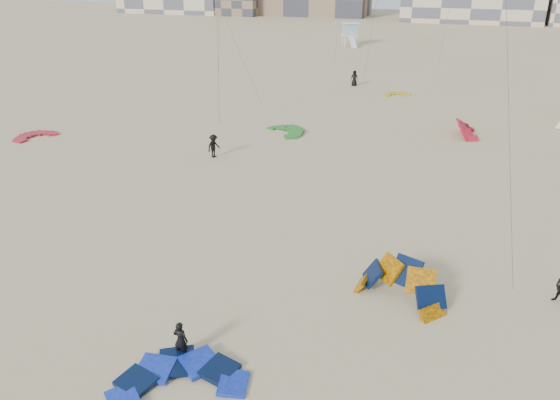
% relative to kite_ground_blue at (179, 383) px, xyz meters
% --- Properties ---
extents(ground, '(320.00, 320.00, 0.00)m').
position_rel_kite_ground_blue_xyz_m(ground, '(-2.24, 3.78, 0.00)').
color(ground, tan).
rests_on(ground, ground).
extents(kite_ground_blue, '(6.08, 6.16, 1.18)m').
position_rel_kite_ground_blue_xyz_m(kite_ground_blue, '(0.00, 0.00, 0.00)').
color(kite_ground_blue, '#2030DB').
rests_on(kite_ground_blue, ground).
extents(kite_ground_orange, '(5.55, 5.48, 4.22)m').
position_rel_kite_ground_blue_xyz_m(kite_ground_orange, '(6.68, 7.81, 0.00)').
color(kite_ground_orange, '#FA8E00').
rests_on(kite_ground_orange, ground).
extents(kite_ground_red, '(4.57, 4.47, 0.61)m').
position_rel_kite_ground_blue_xyz_m(kite_ground_red, '(-25.61, 22.37, 0.00)').
color(kite_ground_red, '#B41A37').
rests_on(kite_ground_red, ground).
extents(kite_ground_green, '(5.42, 5.42, 1.10)m').
position_rel_kite_ground_blue_xyz_m(kite_ground_green, '(-5.86, 30.48, 0.00)').
color(kite_ground_green, '#2C8226').
rests_on(kite_ground_green, ground).
extents(kite_ground_red_far, '(4.06, 4.02, 3.69)m').
position_rel_kite_ground_blue_xyz_m(kite_ground_red_far, '(9.08, 34.44, 0.00)').
color(kite_ground_red_far, '#B41A37').
rests_on(kite_ground_red_far, ground).
extents(kite_ground_yellow, '(3.77, 3.84, 0.56)m').
position_rel_kite_ground_blue_xyz_m(kite_ground_yellow, '(1.31, 47.97, 0.00)').
color(kite_ground_yellow, orange).
rests_on(kite_ground_yellow, ground).
extents(kitesurfer_main, '(0.59, 0.39, 1.60)m').
position_rel_kite_ground_blue_xyz_m(kitesurfer_main, '(-0.54, 1.26, 0.80)').
color(kitesurfer_main, black).
rests_on(kitesurfer_main, ground).
extents(kitesurfer_c, '(1.02, 1.31, 1.78)m').
position_rel_kite_ground_blue_xyz_m(kitesurfer_c, '(-9.05, 22.51, 0.89)').
color(kitesurfer_c, black).
rests_on(kitesurfer_c, ground).
extents(kitesurfer_e, '(0.89, 0.58, 1.82)m').
position_rel_kite_ground_blue_xyz_m(kitesurfer_e, '(-4.10, 51.30, 0.91)').
color(kitesurfer_e, black).
rests_on(kitesurfer_e, ground).
extents(lifeguard_tower_far, '(3.66, 5.81, 3.89)m').
position_rel_kite_ground_blue_xyz_m(lifeguard_tower_far, '(-11.52, 83.78, 1.93)').
color(lifeguard_tower_far, white).
rests_on(lifeguard_tower_far, ground).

